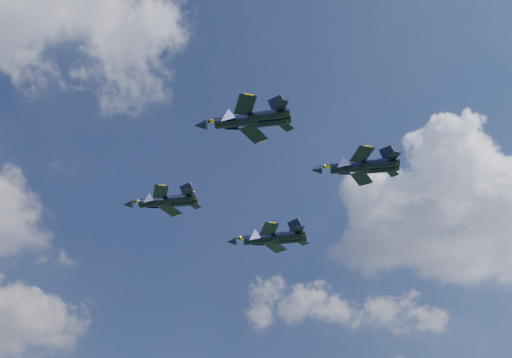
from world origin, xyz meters
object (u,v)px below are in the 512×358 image
at_px(jet_lead, 153,202).
at_px(jet_left, 233,121).
at_px(jet_right, 259,239).
at_px(jet_slot, 347,167).

bearing_deg(jet_lead, jet_left, -136.25).
bearing_deg(jet_lead, jet_right, -47.90).
bearing_deg(jet_right, jet_slot, -133.60).
relative_size(jet_left, jet_slot, 0.97).
bearing_deg(jet_left, jet_right, 3.23).
xyz_separation_m(jet_lead, jet_left, (1.95, -25.15, 1.15)).
xyz_separation_m(jet_lead, jet_slot, (24.05, -22.91, 1.88)).
height_order(jet_left, jet_right, jet_left).
distance_m(jet_lead, jet_slot, 33.27).
height_order(jet_lead, jet_slot, jet_slot).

